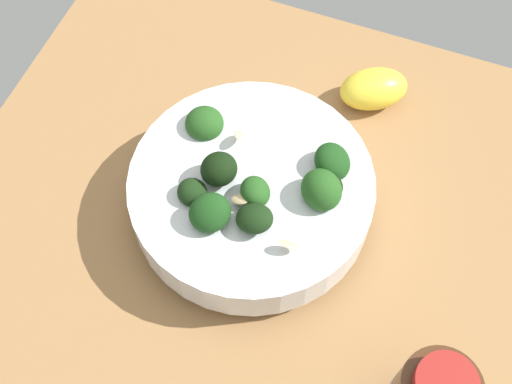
% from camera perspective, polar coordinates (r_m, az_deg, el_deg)
% --- Properties ---
extents(ground_plane, '(0.60, 0.60, 0.03)m').
position_cam_1_polar(ground_plane, '(0.68, -1.19, -4.06)').
color(ground_plane, '#996D42').
extents(bowl_of_broccoli, '(0.23, 0.23, 0.10)m').
position_cam_1_polar(bowl_of_broccoli, '(0.64, 0.03, -0.07)').
color(bowl_of_broccoli, white).
rests_on(bowl_of_broccoli, ground_plane).
extents(lemon_wedge, '(0.08, 0.09, 0.04)m').
position_cam_1_polar(lemon_wedge, '(0.74, 9.79, 8.48)').
color(lemon_wedge, yellow).
rests_on(lemon_wedge, ground_plane).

